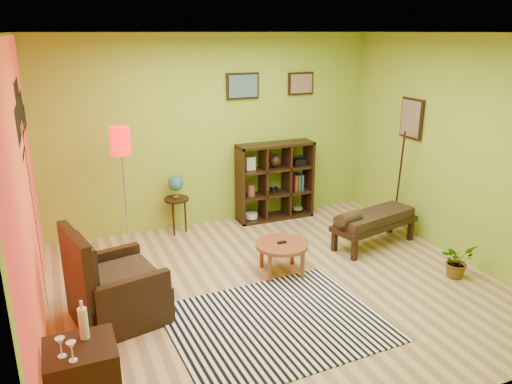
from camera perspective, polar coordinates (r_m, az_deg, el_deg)
name	(u,v)px	position (r m, az deg, el deg)	size (l,w,h in m)	color
ground	(277,286)	(5.88, 2.39, -10.67)	(5.00, 5.00, 0.00)	tan
room_shell	(270,133)	(5.24, 1.65, 6.76)	(5.04, 4.54, 2.82)	#8CAE2D
zebra_rug	(276,323)	(5.21, 2.33, -14.70)	(2.08, 1.68, 0.01)	white
coffee_table	(282,247)	(6.03, 2.97, -6.33)	(0.64, 0.64, 0.41)	brown
armchair	(113,292)	(5.32, -16.05, -10.91)	(1.00, 1.00, 1.03)	black
side_cabinet	(84,381)	(4.21, -19.11, -19.71)	(0.52, 0.47, 0.93)	black
floor_lamp	(121,153)	(6.39, -15.14, 4.36)	(0.26, 0.26, 1.71)	silver
globe_table	(176,190)	(7.20, -9.13, 0.25)	(0.35, 0.35, 0.86)	black
cube_shelf	(276,181)	(7.72, 2.28, 1.24)	(1.20, 0.35, 1.20)	black
bench	(373,220)	(6.93, 13.21, -3.14)	(1.34, 0.73, 0.59)	black
potted_plant	(457,264)	(6.48, 21.94, -7.64)	(0.38, 0.42, 0.33)	#26661E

